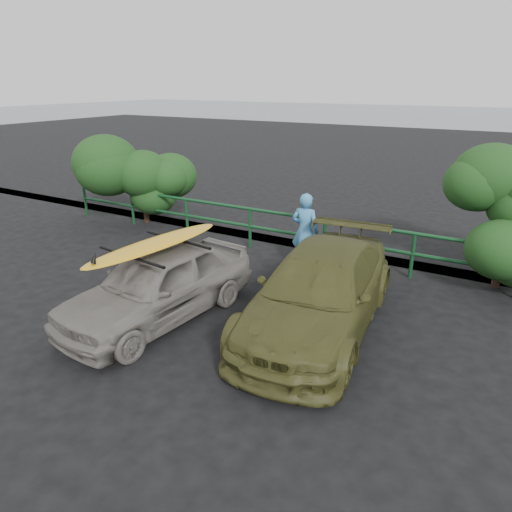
{
  "coord_description": "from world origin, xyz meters",
  "views": [
    {
      "loc": [
        4.58,
        -4.5,
        3.97
      ],
      "look_at": [
        0.72,
        2.28,
        0.98
      ],
      "focal_mm": 32.0,
      "sensor_mm": 36.0,
      "label": 1
    }
  ],
  "objects_px": {
    "guardrail": "(286,233)",
    "man": "(305,231)",
    "surfboard": "(155,244)",
    "sedan": "(158,284)",
    "olive_vehicle": "(320,291)"
  },
  "relations": [
    {
      "from": "man",
      "to": "surfboard",
      "type": "relative_size",
      "value": 0.6
    },
    {
      "from": "guardrail",
      "to": "sedan",
      "type": "distance_m",
      "value": 4.05
    },
    {
      "from": "guardrail",
      "to": "man",
      "type": "distance_m",
      "value": 0.99
    },
    {
      "from": "olive_vehicle",
      "to": "man",
      "type": "distance_m",
      "value": 2.73
    },
    {
      "from": "guardrail",
      "to": "olive_vehicle",
      "type": "height_order",
      "value": "olive_vehicle"
    },
    {
      "from": "guardrail",
      "to": "surfboard",
      "type": "relative_size",
      "value": 4.88
    },
    {
      "from": "surfboard",
      "to": "sedan",
      "type": "bearing_deg",
      "value": 0.0
    },
    {
      "from": "man",
      "to": "guardrail",
      "type": "bearing_deg",
      "value": -39.78
    },
    {
      "from": "sedan",
      "to": "guardrail",
      "type": "bearing_deg",
      "value": 89.66
    },
    {
      "from": "guardrail",
      "to": "man",
      "type": "relative_size",
      "value": 8.16
    },
    {
      "from": "sedan",
      "to": "surfboard",
      "type": "distance_m",
      "value": 0.75
    },
    {
      "from": "sedan",
      "to": "surfboard",
      "type": "xyz_separation_m",
      "value": [
        0.0,
        0.0,
        0.75
      ]
    },
    {
      "from": "olive_vehicle",
      "to": "man",
      "type": "relative_size",
      "value": 2.69
    },
    {
      "from": "surfboard",
      "to": "man",
      "type": "bearing_deg",
      "value": 76.97
    },
    {
      "from": "olive_vehicle",
      "to": "man",
      "type": "height_order",
      "value": "man"
    }
  ]
}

